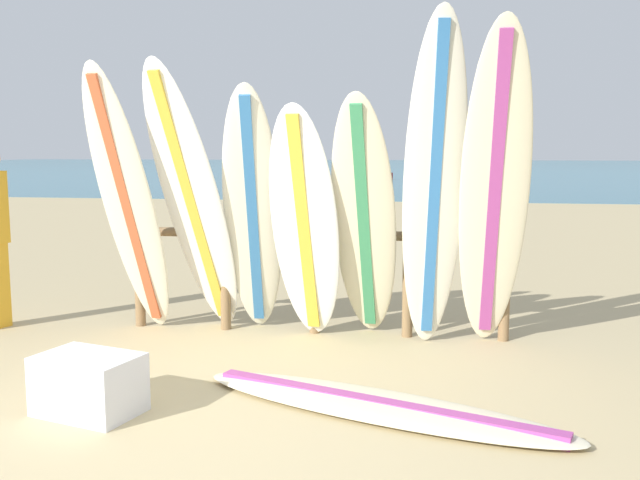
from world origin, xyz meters
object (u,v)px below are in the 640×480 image
(surfboard_leaning_right, at_px, (434,185))
(cooler_box, at_px, (89,384))
(surfboard_leaning_center_right, at_px, (364,222))
(surfboard_lying_on_sand, at_px, (378,405))
(surfboard_leaning_far_right, at_px, (494,193))
(surfboard_rack, at_px, (315,262))
(surfboard_leaning_far_left, at_px, (129,206))
(surfboard_leaning_center, at_px, (305,226))
(surfboard_leaning_left, at_px, (193,204))
(surfboard_leaning_center_left, at_px, (253,215))
(small_boat_offshore, at_px, (369,175))

(surfboard_leaning_right, relative_size, cooler_box, 4.37)
(surfboard_leaning_center_right, height_order, surfboard_lying_on_sand, surfboard_leaning_center_right)
(surfboard_leaning_far_right, height_order, surfboard_lying_on_sand, surfboard_leaning_far_right)
(surfboard_rack, bearing_deg, surfboard_leaning_center_right, -32.83)
(surfboard_leaning_far_left, distance_m, surfboard_leaning_far_right, 2.93)
(surfboard_lying_on_sand, bearing_deg, surfboard_rack, 111.23)
(surfboard_leaning_far_left, xyz_separation_m, surfboard_leaning_center, (1.45, 0.11, -0.15))
(surfboard_leaning_center_right, relative_size, surfboard_leaning_far_right, 0.80)
(surfboard_leaning_far_right, distance_m, surfboard_lying_on_sand, 1.96)
(surfboard_leaning_left, bearing_deg, surfboard_rack, 20.48)
(surfboard_leaning_far_right, bearing_deg, cooler_box, -146.91)
(surfboard_leaning_center, relative_size, surfboard_lying_on_sand, 0.78)
(cooler_box, bearing_deg, surfboard_rack, 78.39)
(surfboard_leaning_right, bearing_deg, surfboard_leaning_far_left, -178.99)
(surfboard_leaning_center_left, bearing_deg, surfboard_leaning_far_left, -169.93)
(surfboard_leaning_right, distance_m, small_boat_offshore, 30.33)
(surfboard_leaning_far_left, distance_m, cooler_box, 1.90)
(surfboard_rack, height_order, small_boat_offshore, surfboard_rack)
(surfboard_leaning_right, bearing_deg, cooler_box, -141.29)
(surfboard_rack, xyz_separation_m, surfboard_leaning_far_right, (1.45, -0.42, 0.63))
(surfboard_leaning_center_right, xyz_separation_m, cooler_box, (-1.50, -1.75, -0.83))
(surfboard_rack, distance_m, surfboard_leaning_far_right, 1.64)
(surfboard_leaning_far_left, xyz_separation_m, surfboard_leaning_right, (2.47, 0.04, 0.18))
(surfboard_rack, distance_m, surfboard_leaning_center_right, 0.66)
(surfboard_leaning_far_right, bearing_deg, surfboard_leaning_far_left, -179.39)
(surfboard_leaning_left, distance_m, surfboard_leaning_center_left, 0.50)
(surfboard_rack, distance_m, surfboard_leaning_left, 1.14)
(surfboard_rack, xyz_separation_m, cooler_box, (-1.05, -2.04, -0.45))
(surfboard_leaning_center_right, height_order, small_boat_offshore, surfboard_leaning_center_right)
(surfboard_leaning_center, bearing_deg, small_boat_offshore, 93.90)
(surfboard_rack, xyz_separation_m, surfboard_lying_on_sand, (0.68, -1.74, -0.59))
(surfboard_leaning_right, xyz_separation_m, surfboard_leaning_far_right, (0.45, -0.01, -0.05))
(surfboard_leaning_left, xyz_separation_m, surfboard_leaning_center_left, (0.48, 0.08, -0.09))
(surfboard_leaning_right, xyz_separation_m, cooler_box, (-2.04, -1.64, -1.13))
(surfboard_leaning_left, height_order, small_boat_offshore, surfboard_leaning_left)
(surfboard_leaning_far_left, height_order, surfboard_leaning_far_right, surfboard_leaning_far_right)
(surfboard_leaning_far_right, bearing_deg, surfboard_leaning_center_left, 175.64)
(surfboard_leaning_far_left, relative_size, surfboard_leaning_center_right, 1.12)
(surfboard_leaning_center, bearing_deg, surfboard_leaning_center_left, 171.77)
(small_boat_offshore, bearing_deg, surfboard_leaning_center, -86.10)
(surfboard_leaning_far_left, bearing_deg, small_boat_offshore, 91.14)
(surfboard_leaning_center, distance_m, surfboard_leaning_center_right, 0.48)
(surfboard_leaning_center, distance_m, cooler_box, 2.14)
(surfboard_rack, relative_size, surfboard_leaning_center, 1.69)
(surfboard_leaning_far_left, relative_size, surfboard_leaning_right, 0.86)
(small_boat_offshore, height_order, cooler_box, small_boat_offshore)
(surfboard_leaning_center_right, bearing_deg, surfboard_leaning_right, -11.76)
(surfboard_leaning_center_left, xyz_separation_m, surfboard_leaning_right, (1.47, -0.13, 0.26))
(surfboard_leaning_center_right, bearing_deg, surfboard_lying_on_sand, -81.19)
(surfboard_leaning_center_left, relative_size, cooler_box, 3.49)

